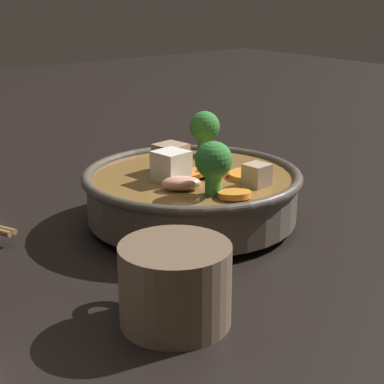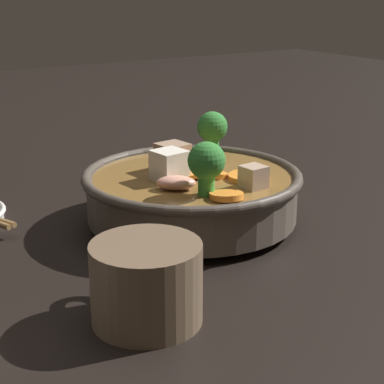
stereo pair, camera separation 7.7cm
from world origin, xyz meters
The scene contains 3 objects.
ground_plane centered at (0.00, 0.00, 0.00)m, with size 3.00×3.00×0.00m, color black.
stirfry_bowl centered at (0.00, 0.00, 0.04)m, with size 0.26×0.26×0.12m.
dark_mug centered at (-0.17, 0.16, 0.04)m, with size 0.12×0.10×0.07m.
Camera 1 is at (-0.57, 0.46, 0.28)m, focal length 60.00 mm.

